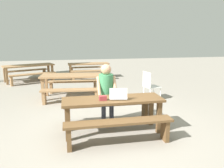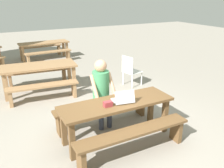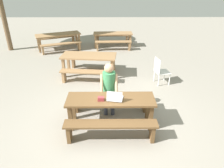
% 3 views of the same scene
% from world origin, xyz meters
% --- Properties ---
extents(ground_plane, '(30.00, 30.00, 0.00)m').
position_xyz_m(ground_plane, '(0.00, 0.00, 0.00)').
color(ground_plane, gray).
extents(picnic_table_front, '(2.05, 0.65, 0.73)m').
position_xyz_m(picnic_table_front, '(0.00, 0.00, 0.61)').
color(picnic_table_front, brown).
rests_on(picnic_table_front, ground).
extents(bench_near, '(2.02, 0.30, 0.47)m').
position_xyz_m(bench_near, '(0.00, -0.58, 0.36)').
color(bench_near, brown).
rests_on(bench_near, ground).
extents(bench_far, '(2.02, 0.30, 0.47)m').
position_xyz_m(bench_far, '(0.00, 0.58, 0.36)').
color(bench_far, brown).
rests_on(bench_far, ground).
extents(laptop, '(0.40, 0.36, 0.24)m').
position_xyz_m(laptop, '(0.10, -0.05, 0.79)').
color(laptop, silver).
rests_on(laptop, picnic_table_front).
extents(small_pouch, '(0.15, 0.10, 0.09)m').
position_xyz_m(small_pouch, '(-0.22, -0.08, 0.77)').
color(small_pouch, '#993338').
rests_on(small_pouch, picnic_table_front).
extents(person_seated, '(0.43, 0.42, 1.36)m').
position_xyz_m(person_seated, '(-0.04, 0.55, 0.81)').
color(person_seated, '#333847').
rests_on(person_seated, ground).
extents(plastic_chair, '(0.52, 0.52, 0.89)m').
position_xyz_m(plastic_chair, '(1.65, 2.20, 0.47)').
color(plastic_chair, white).
rests_on(plastic_chair, ground).
extents(picnic_table_mid, '(1.99, 0.98, 0.76)m').
position_xyz_m(picnic_table_mid, '(-0.77, 2.92, 0.65)').
color(picnic_table_mid, '#9E754C').
rests_on(picnic_table_mid, ground).
extents(bench_mid_south, '(1.75, 0.46, 0.43)m').
position_xyz_m(bench_mid_south, '(-0.83, 2.27, 0.32)').
color(bench_mid_south, '#9E754C').
rests_on(bench_mid_south, ground).
extents(bench_mid_north, '(1.75, 0.46, 0.43)m').
position_xyz_m(bench_mid_north, '(-0.71, 3.57, 0.32)').
color(bench_mid_north, '#9E754C').
rests_on(bench_mid_north, ground).
extents(picnic_table_distant, '(1.96, 0.71, 0.71)m').
position_xyz_m(picnic_table_distant, '(0.12, 6.37, 0.59)').
color(picnic_table_distant, '#9E754C').
rests_on(picnic_table_distant, ground).
extents(bench_distant_south, '(1.75, 0.35, 0.45)m').
position_xyz_m(bench_distant_south, '(0.14, 5.75, 0.34)').
color(bench_distant_south, '#9E754C').
rests_on(bench_distant_south, ground).
extents(bench_distant_north, '(1.75, 0.35, 0.45)m').
position_xyz_m(bench_distant_north, '(0.10, 6.99, 0.34)').
color(bench_distant_north, '#9E754C').
rests_on(bench_distant_north, ground).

